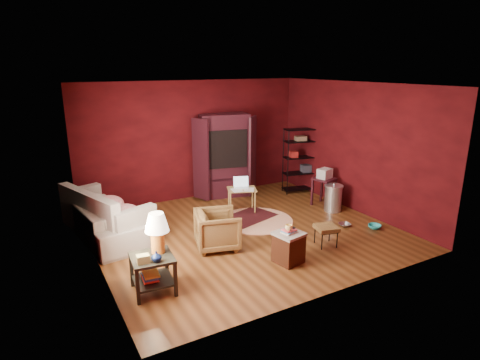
% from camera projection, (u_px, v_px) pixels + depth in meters
% --- Properties ---
extents(room, '(5.54, 5.04, 2.84)m').
position_uv_depth(room, '(244.00, 162.00, 7.40)').
color(room, brown).
rests_on(room, ground).
extents(sofa, '(1.00, 2.38, 0.90)m').
position_uv_depth(sofa, '(103.00, 214.00, 7.50)').
color(sofa, '#9E9489').
rests_on(sofa, ground).
extents(armchair, '(0.85, 0.89, 0.75)m').
position_uv_depth(armchair, '(218.00, 228.00, 7.05)').
color(armchair, black).
rests_on(armchair, ground).
extents(pet_bowl_steel, '(0.24, 0.08, 0.24)m').
position_uv_depth(pet_bowl_steel, '(345.00, 221.00, 8.05)').
color(pet_bowl_steel, '#AFB2B7').
rests_on(pet_bowl_steel, ground).
extents(pet_bowl_turquoise, '(0.26, 0.11, 0.26)m').
position_uv_depth(pet_bowl_turquoise, '(375.00, 223.00, 7.94)').
color(pet_bowl_turquoise, '#28B7BB').
rests_on(pet_bowl_turquoise, ground).
extents(vase, '(0.17, 0.17, 0.14)m').
position_uv_depth(vase, '(156.00, 257.00, 5.46)').
color(vase, '#0D1B42').
rests_on(vase, side_table).
extents(mug, '(0.13, 0.11, 0.12)m').
position_uv_depth(mug, '(289.00, 227.00, 6.41)').
color(mug, '#FFDC7C').
rests_on(mug, hamper).
extents(side_table, '(0.63, 0.63, 1.14)m').
position_uv_depth(side_table, '(155.00, 245.00, 5.65)').
color(side_table, black).
rests_on(side_table, ground).
extents(sofa_cushions, '(1.43, 2.22, 0.87)m').
position_uv_depth(sofa_cushions, '(104.00, 216.00, 7.48)').
color(sofa_cushions, '#9E9489').
rests_on(sofa_cushions, sofa).
extents(hamper, '(0.50, 0.50, 0.60)m').
position_uv_depth(hamper, '(289.00, 247.00, 6.55)').
color(hamper, '#441E0F').
rests_on(hamper, ground).
extents(footstool, '(0.45, 0.45, 0.38)m').
position_uv_depth(footstool, '(326.00, 229.00, 7.15)').
color(footstool, black).
rests_on(footstool, ground).
extents(rug_round, '(1.99, 1.99, 0.01)m').
position_uv_depth(rug_round, '(256.00, 220.00, 8.38)').
color(rug_round, white).
rests_on(rug_round, ground).
extents(rug_oriental, '(1.28, 1.03, 0.01)m').
position_uv_depth(rug_oriental, '(249.00, 217.00, 8.54)').
color(rug_oriental, '#4E141A').
rests_on(rug_oriental, ground).
extents(laptop_desk, '(0.73, 0.64, 0.76)m').
position_uv_depth(laptop_desk, '(242.00, 191.00, 8.78)').
color(laptop_desk, '#AC8A4F').
rests_on(laptop_desk, ground).
extents(tv_armoire, '(1.56, 1.03, 2.02)m').
position_uv_depth(tv_armoire, '(224.00, 154.00, 9.73)').
color(tv_armoire, '#3A101A').
rests_on(tv_armoire, ground).
extents(wire_shelving, '(0.85, 0.52, 1.63)m').
position_uv_depth(wire_shelving, '(300.00, 158.00, 10.05)').
color(wire_shelving, black).
rests_on(wire_shelving, ground).
extents(small_stand, '(0.53, 0.53, 0.87)m').
position_uv_depth(small_stand, '(324.00, 178.00, 9.12)').
color(small_stand, '#3A101A').
rests_on(small_stand, ground).
extents(trash_can, '(0.43, 0.43, 0.64)m').
position_uv_depth(trash_can, '(333.00, 198.00, 8.86)').
color(trash_can, silver).
rests_on(trash_can, ground).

